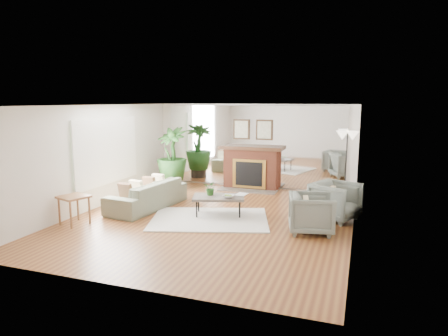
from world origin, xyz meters
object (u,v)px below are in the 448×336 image
at_px(coffee_table, 219,198).
at_px(potted_ficus, 172,156).
at_px(sofa, 147,195).
at_px(armchair_front, 311,213).
at_px(fireplace, 251,167).
at_px(armchair_back, 335,201).
at_px(floor_lamp, 347,141).
at_px(side_table, 74,200).

relative_size(coffee_table, potted_ficus, 0.71).
bearing_deg(coffee_table, sofa, 178.36).
bearing_deg(armchair_front, coffee_table, 64.82).
bearing_deg(fireplace, armchair_back, -42.96).
relative_size(fireplace, sofa, 0.91).
bearing_deg(armchair_front, fireplace, 19.98).
bearing_deg(floor_lamp, armchair_back, -92.53).
bearing_deg(floor_lamp, armchair_front, -98.39).
xyz_separation_m(armchair_back, armchair_front, (-0.39, -1.06, -0.03)).
height_order(fireplace, armchair_back, fireplace).
bearing_deg(floor_lamp, sofa, -148.27).
relative_size(armchair_front, potted_ficus, 0.47).
distance_m(sofa, armchair_front, 4.05).
relative_size(sofa, floor_lamp, 1.26).
distance_m(armchair_back, side_table, 5.64).
xyz_separation_m(potted_ficus, floor_lamp, (4.89, 0.66, 0.56)).
bearing_deg(sofa, coffee_table, 95.52).
height_order(fireplace, floor_lamp, fireplace).
distance_m(armchair_front, floor_lamp, 3.55).
bearing_deg(armchair_back, sofa, 121.06).
distance_m(potted_ficus, floor_lamp, 4.96).
bearing_deg(potted_ficus, coffee_table, -44.01).
relative_size(fireplace, armchair_back, 2.22).
relative_size(fireplace, coffee_table, 1.58).
xyz_separation_m(coffee_table, armchair_front, (2.14, -0.48, -0.03)).
relative_size(fireplace, side_table, 2.98).
distance_m(fireplace, armchair_front, 4.13).
relative_size(potted_ficus, floor_lamp, 1.02).
bearing_deg(sofa, armchair_front, 89.54).
bearing_deg(potted_ficus, armchair_back, -18.56).
height_order(coffee_table, armchair_front, armchair_front).
xyz_separation_m(coffee_table, sofa, (-1.87, 0.05, -0.09)).
bearing_deg(coffee_table, potted_ficus, 135.99).
height_order(coffee_table, armchair_back, armchair_back).
distance_m(fireplace, potted_ficus, 2.35).
bearing_deg(sofa, armchair_back, 103.90).
distance_m(armchair_back, armchair_front, 1.13).
xyz_separation_m(coffee_table, potted_ficus, (-2.26, 2.18, 0.56)).
bearing_deg(coffee_table, floor_lamp, 47.16).
relative_size(coffee_table, sofa, 0.57).
relative_size(side_table, potted_ficus, 0.38).
xyz_separation_m(sofa, potted_ficus, (-0.39, 2.13, 0.65)).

